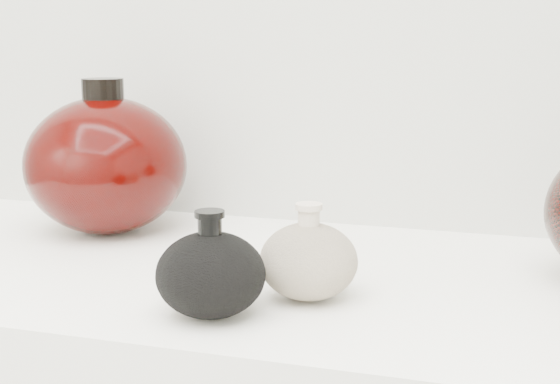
% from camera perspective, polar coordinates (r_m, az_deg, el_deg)
% --- Properties ---
extents(black_gourd_vase, '(0.12, 0.12, 0.11)m').
position_cam_1_polar(black_gourd_vase, '(0.77, -5.09, -5.97)').
color(black_gourd_vase, black).
rests_on(black_gourd_vase, display_counter).
extents(cream_gourd_vase, '(0.12, 0.12, 0.10)m').
position_cam_1_polar(cream_gourd_vase, '(0.82, 2.10, -5.02)').
color(cream_gourd_vase, '#BEAE94').
rests_on(cream_gourd_vase, display_counter).
extents(left_round_pot, '(0.26, 0.26, 0.21)m').
position_cam_1_polar(left_round_pot, '(1.11, -12.60, 1.97)').
color(left_round_pot, black).
rests_on(left_round_pot, display_counter).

